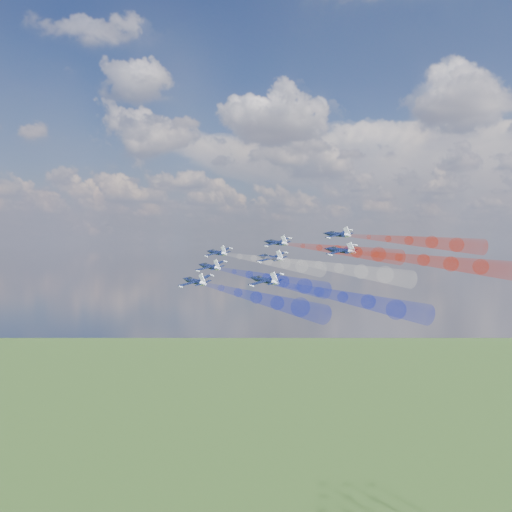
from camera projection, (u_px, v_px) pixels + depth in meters
The scene contains 16 objects.
jet_lead at pixel (217, 253), 155.58m from camera, with size 8.57×10.72×2.86m, color black, non-canonical shape.
trail_lead at pixel (269, 261), 136.67m from camera, with size 3.57×37.45×3.57m, color silver, non-canonical shape.
jet_inner_left at pixel (210, 267), 141.12m from camera, with size 8.57×10.72×2.86m, color black, non-canonical shape.
trail_inner_left at pixel (266, 278), 122.22m from camera, with size 3.57×37.45×3.57m, color #1929D7, non-canonical shape.
jet_inner_right at pixel (276, 243), 151.89m from camera, with size 8.57×10.72×2.86m, color black, non-canonical shape.
trail_inner_right at pixel (337, 250), 132.99m from camera, with size 3.57×37.45×3.57m, color red, non-canonical shape.
jet_outer_left at pixel (195, 281), 125.63m from camera, with size 8.57×10.72×2.86m, color black, non-canonical shape.
trail_outer_left at pixel (257, 297), 106.73m from camera, with size 3.57×37.45×3.57m, color #1929D7, non-canonical shape.
jet_center_third at pixel (271, 258), 136.81m from camera, with size 8.57×10.72×2.86m, color black, non-canonical shape.
trail_center_third at pixel (339, 268), 117.91m from camera, with size 3.57×37.45×3.57m, color silver, non-canonical shape.
jet_outer_right at pixel (338, 234), 148.33m from camera, with size 8.57×10.72×2.86m, color black, non-canonical shape.
trail_outer_right at pixel (409, 241), 129.43m from camera, with size 3.57×37.45×3.57m, color red, non-canonical shape.
jet_rear_left at pixel (265, 280), 120.95m from camera, with size 8.57×10.72×2.86m, color black, non-canonical shape.
trail_rear_left at pixel (342, 297), 102.04m from camera, with size 3.57×37.45×3.57m, color #1929D7, non-canonical shape.
jet_rear_right at pixel (340, 250), 131.18m from camera, with size 8.57×10.72×2.86m, color black, non-canonical shape.
trail_rear_right at pixel (423, 260), 112.28m from camera, with size 3.57×37.45×3.57m, color red, non-canonical shape.
Camera 1 is at (58.87, -96.92, 166.02)m, focal length 39.70 mm.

